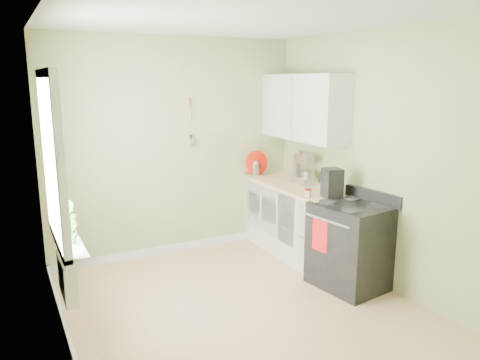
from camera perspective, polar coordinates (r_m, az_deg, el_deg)
name	(u,v)px	position (r m, az deg, el deg)	size (l,w,h in m)	color
floor	(243,311)	(4.71, 0.31, -15.66)	(3.20, 3.60, 0.02)	tan
ceiling	(243,16)	(4.19, 0.35, 19.33)	(3.20, 3.60, 0.02)	white
wall_back	(175,148)	(5.88, -7.90, 3.89)	(3.20, 0.02, 2.70)	#AEB77D
wall_left	(54,193)	(3.79, -21.76, -1.49)	(0.02, 3.60, 2.70)	#AEB77D
wall_right	(377,160)	(5.18, 16.32, 2.38)	(0.02, 3.60, 2.70)	#AEB77D
base_cabinets	(297,221)	(5.96, 6.96, -5.01)	(0.60, 1.60, 0.87)	white
countertop	(297,186)	(5.83, 7.00, -0.75)	(0.64, 1.60, 0.04)	beige
upper_cabinets	(304,107)	(5.86, 7.79, 8.78)	(0.35, 1.40, 0.80)	white
window	(51,161)	(4.05, -22.05, 2.21)	(0.06, 1.14, 1.44)	white
window_sill	(67,238)	(4.22, -20.33, -6.70)	(0.18, 1.14, 0.04)	white
radiator	(67,278)	(4.28, -20.31, -11.13)	(0.12, 0.50, 0.35)	white
wall_utensils	(191,130)	(5.90, -6.03, 6.06)	(0.02, 0.14, 0.58)	beige
stove	(350,245)	(5.16, 13.31, -7.72)	(0.75, 0.82, 1.03)	black
stand_mixer	(304,169)	(5.91, 7.81, 1.28)	(0.24, 0.35, 0.40)	#B2B2B7
kettle	(255,168)	(6.30, 1.84, 1.44)	(0.20, 0.12, 0.20)	silver
coffee_maker	(332,184)	(5.23, 11.14, -0.45)	(0.22, 0.24, 0.32)	black
red_tray	(257,163)	(6.30, 2.03, 2.06)	(0.34, 0.34, 0.02)	#BC1706
jar	(308,193)	(5.24, 8.31, -1.57)	(0.08, 0.08, 0.09)	#AAA688
plant_a	(71,228)	(3.98, -19.96, -5.48)	(0.14, 0.10, 0.27)	#317728
plant_b	(67,218)	(4.18, -20.39, -4.42)	(0.16, 0.13, 0.30)	#317728
plant_c	(63,213)	(4.41, -20.76, -3.83)	(0.15, 0.15, 0.27)	#317728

